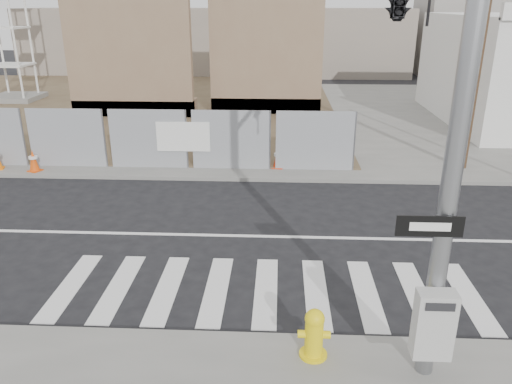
{
  "coord_description": "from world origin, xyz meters",
  "views": [
    {
      "loc": [
        0.22,
        -11.13,
        5.42
      ],
      "look_at": [
        -0.29,
        -0.59,
        1.4
      ],
      "focal_mm": 35.0,
      "sensor_mm": 36.0,
      "label": 1
    }
  ],
  "objects_px": {
    "fire_hydrant": "(314,333)",
    "traffic_cone_d": "(278,158)",
    "signal_pole": "(413,42)",
    "traffic_cone_c": "(33,161)"
  },
  "relations": [
    {
      "from": "fire_hydrant",
      "to": "traffic_cone_d",
      "type": "bearing_deg",
      "value": 93.33
    },
    {
      "from": "traffic_cone_d",
      "to": "signal_pole",
      "type": "bearing_deg",
      "value": -72.18
    },
    {
      "from": "signal_pole",
      "to": "traffic_cone_c",
      "type": "bearing_deg",
      "value": 148.39
    },
    {
      "from": "signal_pole",
      "to": "fire_hydrant",
      "type": "bearing_deg",
      "value": -123.82
    },
    {
      "from": "signal_pole",
      "to": "traffic_cone_c",
      "type": "relative_size",
      "value": 9.5
    },
    {
      "from": "signal_pole",
      "to": "traffic_cone_c",
      "type": "xyz_separation_m",
      "value": [
        -10.47,
        6.44,
        -4.3
      ]
    },
    {
      "from": "signal_pole",
      "to": "fire_hydrant",
      "type": "relative_size",
      "value": 8.22
    },
    {
      "from": "traffic_cone_d",
      "to": "traffic_cone_c",
      "type": "bearing_deg",
      "value": -174.67
    },
    {
      "from": "traffic_cone_c",
      "to": "traffic_cone_d",
      "type": "distance_m",
      "value": 8.19
    },
    {
      "from": "traffic_cone_c",
      "to": "signal_pole",
      "type": "bearing_deg",
      "value": -31.61
    }
  ]
}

